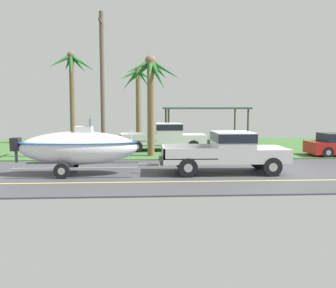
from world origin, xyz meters
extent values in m
cube|color=#424247|center=(0.00, 0.00, -0.03)|extent=(36.00, 8.00, 0.06)
cube|color=#3D6633|center=(0.00, 11.00, 0.00)|extent=(36.00, 14.00, 0.11)
cube|color=#DBCC4C|center=(0.00, -1.80, 0.00)|extent=(34.20, 0.12, 0.01)
cube|color=silver|center=(-1.90, 0.03, 0.63)|extent=(5.41, 2.07, 0.22)
cube|color=silver|center=(0.05, 0.03, 0.93)|extent=(1.52, 2.07, 0.38)
cube|color=silver|center=(-1.52, 0.03, 1.28)|extent=(1.62, 2.07, 1.07)
cube|color=black|center=(-1.52, 0.03, 1.58)|extent=(1.64, 2.09, 0.38)
cube|color=gray|center=(-3.47, 0.03, 0.76)|extent=(2.27, 2.07, 0.04)
cube|color=silver|center=(-3.47, 1.03, 0.96)|extent=(2.27, 0.08, 0.45)
cube|color=silver|center=(-3.47, -0.96, 0.96)|extent=(2.27, 0.08, 0.45)
cube|color=silver|center=(-4.57, 0.03, 0.96)|extent=(0.08, 2.07, 0.45)
cube|color=#333338|center=(-4.67, 0.03, 0.57)|extent=(0.12, 1.86, 0.16)
sphere|color=#B2B2B7|center=(-4.79, 0.03, 0.62)|extent=(0.10, 0.10, 0.10)
cylinder|color=black|center=(-0.03, 0.95, 0.40)|extent=(0.80, 0.28, 0.80)
cylinder|color=#9E9EA3|center=(-0.03, 0.95, 0.40)|extent=(0.36, 0.29, 0.36)
cylinder|color=black|center=(-0.03, -0.89, 0.40)|extent=(0.80, 0.28, 0.80)
cylinder|color=#9E9EA3|center=(-0.03, -0.89, 0.40)|extent=(0.36, 0.29, 0.36)
cylinder|color=black|center=(-3.59, 0.95, 0.40)|extent=(0.80, 0.28, 0.80)
cylinder|color=#9E9EA3|center=(-3.59, 0.95, 0.40)|extent=(0.36, 0.29, 0.36)
cylinder|color=black|center=(-3.59, -0.89, 0.40)|extent=(0.80, 0.28, 0.80)
cylinder|color=#9E9EA3|center=(-3.59, -0.89, 0.40)|extent=(0.36, 0.29, 0.36)
cube|color=gray|center=(-5.24, 0.03, 0.38)|extent=(0.90, 0.10, 0.08)
cube|color=gray|center=(-8.22, 0.93, 0.38)|extent=(5.07, 0.12, 0.10)
cube|color=gray|center=(-8.22, -0.87, 0.38)|extent=(5.07, 0.12, 0.10)
cylinder|color=black|center=(-8.73, 0.99, 0.32)|extent=(0.64, 0.22, 0.64)
cylinder|color=#9E9EA3|center=(-8.73, 0.99, 0.32)|extent=(0.29, 0.23, 0.29)
cylinder|color=black|center=(-8.73, -0.93, 0.32)|extent=(0.64, 0.22, 0.64)
cylinder|color=#9E9EA3|center=(-8.73, -0.93, 0.32)|extent=(0.29, 0.23, 0.29)
ellipsoid|color=silver|center=(-8.22, 0.03, 1.14)|extent=(5.04, 1.77, 1.42)
ellipsoid|color=#1E4CA5|center=(-8.22, 0.03, 1.39)|extent=(5.14, 1.81, 0.12)
cube|color=silver|center=(-7.97, 0.03, 1.75)|extent=(0.70, 0.60, 0.65)
cube|color=slate|center=(-7.67, 0.03, 2.23)|extent=(0.06, 0.56, 0.36)
cube|color=black|center=(-10.86, 0.03, 1.32)|extent=(0.36, 0.44, 0.56)
cylinder|color=#4C4C51|center=(-10.86, 0.03, 0.93)|extent=(0.12, 0.12, 0.78)
cylinder|color=silver|center=(-5.95, 0.03, 1.68)|extent=(0.04, 0.04, 0.50)
cube|color=silver|center=(-4.24, 8.12, 0.63)|extent=(5.57, 1.97, 0.22)
cube|color=silver|center=(-2.24, 8.12, 0.93)|extent=(1.56, 1.97, 0.38)
cube|color=silver|center=(-3.85, 8.12, 1.30)|extent=(1.67, 1.97, 1.11)
cube|color=black|center=(-3.85, 8.12, 1.62)|extent=(1.69, 1.99, 0.38)
cube|color=#9D9D9D|center=(-5.86, 8.12, 0.76)|extent=(2.34, 1.97, 0.04)
cube|color=silver|center=(-5.86, 9.06, 0.96)|extent=(2.34, 0.08, 0.45)
cube|color=silver|center=(-5.86, 7.17, 0.96)|extent=(2.34, 0.08, 0.45)
cube|color=silver|center=(-6.99, 8.12, 0.96)|extent=(0.08, 1.97, 0.45)
cube|color=#333338|center=(-7.09, 8.12, 0.57)|extent=(0.12, 1.77, 0.16)
sphere|color=#B2B2B7|center=(-7.21, 8.12, 0.62)|extent=(0.10, 0.10, 0.10)
cylinder|color=black|center=(-2.32, 8.99, 0.40)|extent=(0.80, 0.28, 0.80)
cylinder|color=#9E9EA3|center=(-2.32, 8.99, 0.40)|extent=(0.36, 0.29, 0.36)
cylinder|color=black|center=(-2.32, 7.24, 0.40)|extent=(0.80, 0.28, 0.80)
cylinder|color=#9E9EA3|center=(-2.32, 7.24, 0.40)|extent=(0.36, 0.29, 0.36)
cylinder|color=black|center=(-5.97, 8.99, 0.40)|extent=(0.80, 0.28, 0.80)
cylinder|color=#9E9EA3|center=(-5.97, 8.99, 0.40)|extent=(0.36, 0.29, 0.36)
cylinder|color=black|center=(-5.97, 7.24, 0.40)|extent=(0.80, 0.28, 0.80)
cylinder|color=#9E9EA3|center=(-5.97, 7.24, 0.40)|extent=(0.36, 0.29, 0.36)
cylinder|color=black|center=(4.99, 5.85, 0.33)|extent=(0.66, 0.22, 0.66)
cylinder|color=#9E9EA3|center=(4.99, 5.85, 0.33)|extent=(0.30, 0.23, 0.30)
cylinder|color=black|center=(4.99, 4.24, 0.33)|extent=(0.66, 0.22, 0.66)
cylinder|color=#9E9EA3|center=(4.99, 4.24, 0.33)|extent=(0.30, 0.23, 0.30)
cylinder|color=#4C4238|center=(2.24, 14.98, 1.38)|extent=(0.14, 0.14, 2.76)
cylinder|color=#4C4238|center=(2.24, 10.91, 1.38)|extent=(0.14, 0.14, 2.76)
cylinder|color=#4C4238|center=(-3.71, 14.98, 1.38)|extent=(0.14, 0.14, 2.76)
cylinder|color=#4C4238|center=(-3.71, 10.91, 1.38)|extent=(0.14, 0.14, 2.76)
cube|color=#2D5647|center=(-0.74, 12.94, 2.83)|extent=(6.45, 4.57, 0.14)
cylinder|color=brown|center=(-11.14, 13.19, 3.45)|extent=(0.39, 0.58, 6.91)
cone|color=#286028|center=(-10.27, 13.35, 6.33)|extent=(2.01, 0.70, 1.46)
cone|color=#286028|center=(-10.65, 13.57, 6.28)|extent=(1.40, 1.19, 1.50)
cone|color=#286028|center=(-11.16, 13.79, 6.22)|extent=(0.47, 1.52, 1.64)
cone|color=#286028|center=(-11.45, 13.54, 6.38)|extent=(1.08, 1.15, 1.31)
cone|color=#286028|center=(-11.77, 13.15, 6.58)|extent=(1.45, 0.46, 0.99)
cone|color=#286028|center=(-11.88, 12.68, 6.40)|extent=(1.82, 1.41, 1.33)
cone|color=#286028|center=(-11.04, 12.61, 6.13)|extent=(0.65, 1.54, 1.79)
cone|color=#286028|center=(-10.64, 12.76, 6.53)|extent=(1.34, 1.22, 1.04)
sphere|color=brown|center=(-11.14, 13.19, 6.91)|extent=(0.62, 0.62, 0.62)
cylinder|color=brown|center=(-5.06, 5.41, 2.77)|extent=(0.41, 0.73, 5.55)
cone|color=#286028|center=(-4.24, 5.29, 5.03)|extent=(1.83, 0.55, 1.26)
cone|color=#286028|center=(-4.57, 6.10, 5.09)|extent=(1.41, 1.78, 1.25)
cone|color=#286028|center=(-5.13, 6.12, 5.11)|extent=(0.59, 1.69, 1.21)
cone|color=#286028|center=(-5.65, 6.07, 5.01)|extent=(1.52, 1.64, 1.31)
cone|color=#286028|center=(-5.63, 5.36, 4.94)|extent=(1.46, 0.51, 1.47)
cone|color=#286028|center=(-5.74, 4.94, 5.15)|extent=(1.63, 1.23, 1.04)
cone|color=#286028|center=(-5.10, 4.78, 4.95)|extent=(0.47, 1.53, 1.44)
cone|color=#286028|center=(-4.68, 4.95, 4.72)|extent=(1.26, 1.42, 1.86)
sphere|color=brown|center=(-5.06, 5.41, 5.53)|extent=(0.66, 0.66, 0.66)
cylinder|color=brown|center=(-5.98, 13.58, 2.92)|extent=(0.42, 0.63, 5.86)
cone|color=#2D6B2D|center=(-5.23, 13.71, 5.33)|extent=(1.72, 0.58, 1.28)
cone|color=#2D6B2D|center=(-5.57, 14.04, 5.23)|extent=(1.19, 1.27, 1.45)
cone|color=#2D6B2D|center=(-6.09, 14.15, 5.15)|extent=(0.65, 1.48, 1.63)
cone|color=#2D6B2D|center=(-6.60, 13.86, 5.10)|extent=(1.55, 0.91, 1.69)
cone|color=#2D6B2D|center=(-6.67, 13.17, 5.45)|extent=(1.71, 1.23, 1.12)
cone|color=#2D6B2D|center=(-6.02, 12.97, 5.40)|extent=(0.47, 1.48, 1.19)
cone|color=#2D6B2D|center=(-5.55, 13.07, 5.46)|extent=(1.30, 1.44, 1.11)
sphere|color=brown|center=(-5.98, 13.58, 5.84)|extent=(0.67, 0.67, 0.67)
cylinder|color=brown|center=(-7.71, 4.54, 4.02)|extent=(0.24, 0.24, 8.03)
cube|color=brown|center=(-7.71, 4.54, 7.43)|extent=(0.10, 1.80, 0.12)
camera|label=1|loc=(-5.23, -15.54, 2.87)|focal=38.47mm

